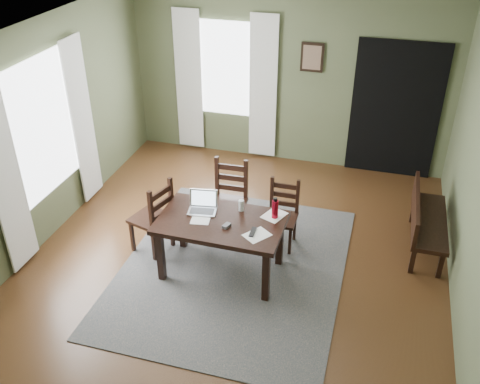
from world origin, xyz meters
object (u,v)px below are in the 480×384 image
(chair_back_left, at_px, (229,200))
(chair_back_right, at_px, (282,215))
(dining_table, at_px, (221,227))
(chair_end, at_px, (154,218))
(bench, at_px, (424,218))
(water_bottle, at_px, (275,209))
(laptop, at_px, (203,205))

(chair_back_left, distance_m, chair_back_right, 0.71)
(dining_table, relative_size, chair_end, 1.46)
(chair_back_left, distance_m, bench, 2.45)
(bench, relative_size, water_bottle, 5.09)
(chair_back_right, bearing_deg, laptop, -144.97)
(dining_table, relative_size, water_bottle, 5.62)
(dining_table, relative_size, chair_back_right, 1.65)
(chair_back_left, xyz_separation_m, water_bottle, (0.72, -0.55, 0.35))
(chair_back_left, height_order, chair_back_right, chair_back_left)
(chair_end, xyz_separation_m, bench, (3.19, 0.99, -0.05))
(chair_back_left, height_order, bench, chair_back_left)
(laptop, relative_size, water_bottle, 1.41)
(laptop, bearing_deg, chair_end, 169.91)
(chair_end, height_order, water_bottle, chair_end)
(chair_end, xyz_separation_m, chair_back_right, (1.48, 0.57, -0.05))
(dining_table, bearing_deg, water_bottle, 22.58)
(chair_end, distance_m, water_bottle, 1.54)
(water_bottle, bearing_deg, laptop, -175.46)
(dining_table, height_order, chair_back_right, chair_back_right)
(chair_back_right, distance_m, bench, 1.76)
(bench, height_order, laptop, laptop)
(dining_table, height_order, chair_end, chair_end)
(chair_back_right, bearing_deg, chair_end, -158.89)
(chair_back_left, bearing_deg, chair_back_right, -4.55)
(chair_back_right, height_order, bench, chair_back_right)
(bench, distance_m, water_bottle, 1.98)
(dining_table, xyz_separation_m, chair_back_left, (-0.15, 0.78, -0.14))
(chair_back_left, relative_size, laptop, 2.81)
(chair_back_right, xyz_separation_m, water_bottle, (0.01, -0.52, 0.41))
(chair_end, height_order, chair_back_right, chair_end)
(chair_end, xyz_separation_m, chair_back_left, (0.77, 0.61, 0.02))
(chair_back_right, distance_m, water_bottle, 0.66)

